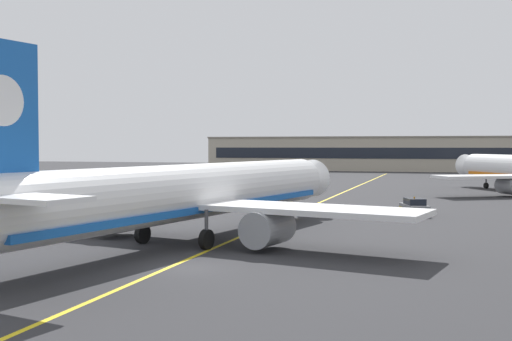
{
  "coord_description": "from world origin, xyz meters",
  "views": [
    {
      "loc": [
        12.58,
        -31.82,
        6.67
      ],
      "look_at": [
        1.89,
        7.19,
        5.06
      ],
      "focal_mm": 44.18,
      "sensor_mm": 36.0,
      "label": 1
    }
  ],
  "objects_px": {
    "service_car_third": "(414,207)",
    "safety_cone_by_nose_gear": "(263,215)",
    "airliner_foreground": "(190,194)",
    "safety_cone_by_port_wing": "(8,225)"
  },
  "relations": [
    {
      "from": "airliner_foreground",
      "to": "safety_cone_by_port_wing",
      "type": "distance_m",
      "value": 17.51
    },
    {
      "from": "airliner_foreground",
      "to": "service_car_third",
      "type": "xyz_separation_m",
      "value": [
        14.52,
        21.53,
        -2.6
      ]
    },
    {
      "from": "service_car_third",
      "to": "safety_cone_by_nose_gear",
      "type": "relative_size",
      "value": 8.27
    },
    {
      "from": "safety_cone_by_nose_gear",
      "to": "safety_cone_by_port_wing",
      "type": "height_order",
      "value": "same"
    },
    {
      "from": "safety_cone_by_nose_gear",
      "to": "safety_cone_by_port_wing",
      "type": "relative_size",
      "value": 1.0
    },
    {
      "from": "safety_cone_by_nose_gear",
      "to": "airliner_foreground",
      "type": "bearing_deg",
      "value": -93.7
    },
    {
      "from": "service_car_third",
      "to": "safety_cone_by_nose_gear",
      "type": "xyz_separation_m",
      "value": [
        -13.5,
        -5.68,
        -0.51
      ]
    },
    {
      "from": "safety_cone_by_port_wing",
      "to": "safety_cone_by_nose_gear",
      "type": "bearing_deg",
      "value": 35.1
    },
    {
      "from": "safety_cone_by_nose_gear",
      "to": "safety_cone_by_port_wing",
      "type": "distance_m",
      "value": 21.95
    },
    {
      "from": "safety_cone_by_nose_gear",
      "to": "service_car_third",
      "type": "bearing_deg",
      "value": 22.84
    }
  ]
}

